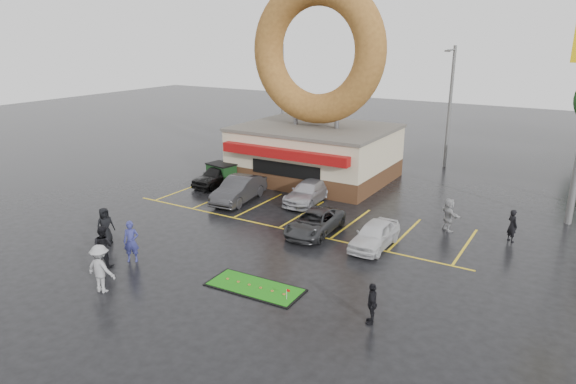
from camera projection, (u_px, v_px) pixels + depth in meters
The scene contains 18 objects.
ground at pixel (241, 250), 24.23m from camera, with size 120.00×120.00×0.00m, color black.
donut_shop at pixel (316, 115), 35.01m from camera, with size 10.20×8.70×13.50m.
streetlight_left at pixel (282, 95), 44.05m from camera, with size 0.40×2.21×9.00m.
streetlight_mid at pixel (450, 104), 37.97m from camera, with size 0.40×2.21×9.00m.
car_black at pixel (217, 176), 34.42m from camera, with size 1.59×3.95×1.35m, color black.
car_dgrey at pixel (239, 189), 31.10m from camera, with size 1.59×4.56×1.50m, color #2C2B2E.
car_silver at pixel (308, 192), 30.98m from camera, with size 1.76×4.34×1.26m, color #A6A5AB.
car_grey at pixel (315, 222), 26.16m from camera, with size 1.94×4.20×1.17m, color #2D2D30.
car_white at pixel (375, 235), 24.41m from camera, with size 1.49×3.70×1.26m, color silver.
person_blue at pixel (131, 241), 22.79m from camera, with size 0.69×0.45×1.90m, color navy.
person_blackjkt at pixel (103, 246), 22.34m from camera, with size 0.90×0.70×1.85m, color black.
person_hoodie at pixel (101, 269), 20.06m from camera, with size 1.28×0.73×1.97m, color gray.
person_bystander at pixel (105, 225), 24.88m from camera, with size 0.87×0.57×1.78m, color black.
person_cameraman at pixel (372, 303), 17.92m from camera, with size 0.90×0.37×1.53m, color black.
person_walker_near at pixel (449, 214), 26.42m from camera, with size 1.62×0.51×1.74m, color #98989B.
person_walker_far at pixel (512, 226), 25.04m from camera, with size 0.60×0.39×1.64m, color black.
dumpster at pixel (222, 174), 34.89m from camera, with size 1.80×1.20×1.30m, color #19411C.
putting_green at pixel (255, 287), 20.61m from camera, with size 4.01×1.83×0.50m.
Camera 1 is at (13.44, -17.99, 9.78)m, focal length 32.00 mm.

